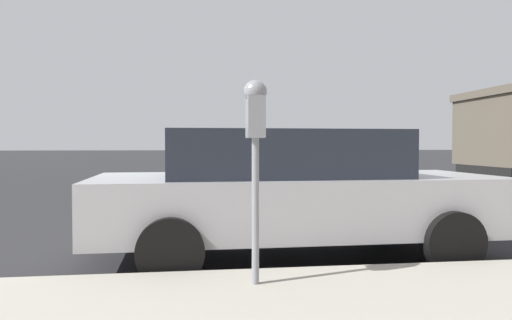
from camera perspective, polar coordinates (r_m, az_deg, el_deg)
name	(u,v)px	position (r m, az deg, el deg)	size (l,w,h in m)	color
ground_plane	(225,242)	(6.85, -3.56, -9.29)	(220.00, 220.00, 0.00)	#2B2B2D
parking_meter	(255,128)	(4.05, -0.07, 3.66)	(0.21, 0.19, 1.66)	gray
car_silver	(291,190)	(5.82, 4.02, -3.48)	(2.19, 4.61, 1.47)	#B7BABF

